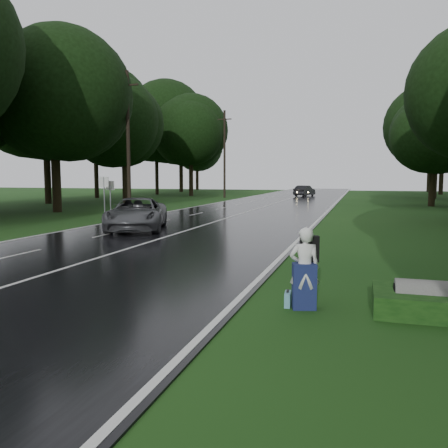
# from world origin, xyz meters

# --- Properties ---
(ground) EXTENTS (160.00, 160.00, 0.00)m
(ground) POSITION_xyz_m (0.00, 0.00, 0.00)
(ground) COLOR #1A3F12
(ground) RESTS_ON ground
(road) EXTENTS (12.00, 140.00, 0.04)m
(road) POSITION_xyz_m (0.00, 20.00, 0.02)
(road) COLOR black
(road) RESTS_ON ground
(lane_center) EXTENTS (0.12, 140.00, 0.01)m
(lane_center) POSITION_xyz_m (0.00, 20.00, 0.04)
(lane_center) COLOR silver
(lane_center) RESTS_ON road
(grey_car) EXTENTS (4.44, 6.33, 1.61)m
(grey_car) POSITION_xyz_m (-2.56, 10.08, 0.84)
(grey_car) COLOR #4B4C50
(grey_car) RESTS_ON road
(far_car) EXTENTS (2.54, 4.61, 1.44)m
(far_car) POSITION_xyz_m (0.90, 51.49, 0.76)
(far_car) COLOR black
(far_car) RESTS_ON road
(hitchhiker) EXTENTS (0.71, 0.67, 1.71)m
(hitchhiker) POSITION_xyz_m (7.26, -1.44, 0.79)
(hitchhiker) COLOR silver
(hitchhiker) RESTS_ON ground
(suitcase) EXTENTS (0.16, 0.43, 0.30)m
(suitcase) POSITION_xyz_m (6.90, -1.35, 0.15)
(suitcase) COLOR #5594A7
(suitcase) RESTS_ON ground
(culvert) EXTENTS (1.36, 0.68, 0.68)m
(culvert) POSITION_xyz_m (9.73, -1.08, 0.00)
(culvert) COLOR slate
(culvert) RESTS_ON ground
(utility_pole_mid) EXTENTS (1.80, 0.28, 10.46)m
(utility_pole_mid) POSITION_xyz_m (-8.50, 20.32, 0.00)
(utility_pole_mid) COLOR black
(utility_pole_mid) RESTS_ON ground
(utility_pole_far) EXTENTS (1.80, 0.28, 10.93)m
(utility_pole_far) POSITION_xyz_m (-8.50, 45.37, 0.00)
(utility_pole_far) COLOR black
(utility_pole_far) RESTS_ON ground
(road_sign_a) EXTENTS (0.65, 0.10, 2.70)m
(road_sign_a) POSITION_xyz_m (-7.20, 14.66, 0.00)
(road_sign_a) COLOR white
(road_sign_a) RESTS_ON ground
(road_sign_b) EXTENTS (0.58, 0.10, 2.43)m
(road_sign_b) POSITION_xyz_m (-7.20, 15.39, 0.00)
(road_sign_b) COLOR white
(road_sign_b) RESTS_ON ground
(tree_left_d) EXTENTS (9.78, 9.78, 15.28)m
(tree_left_d) POSITION_xyz_m (-13.98, 19.06, 0.00)
(tree_left_d) COLOR black
(tree_left_d) RESTS_ON ground
(tree_left_e) EXTENTS (9.13, 9.13, 14.26)m
(tree_left_e) POSITION_xyz_m (-15.06, 31.55, 0.00)
(tree_left_e) COLOR black
(tree_left_e) RESTS_ON ground
(tree_left_f) EXTENTS (10.07, 10.07, 15.74)m
(tree_left_f) POSITION_xyz_m (-14.35, 48.78, 0.00)
(tree_left_f) COLOR black
(tree_left_f) RESTS_ON ground
(tree_right_e) EXTENTS (7.41, 7.41, 11.59)m
(tree_right_e) POSITION_xyz_m (14.41, 34.69, 0.00)
(tree_right_e) COLOR black
(tree_right_e) RESTS_ON ground
(tree_right_f) EXTENTS (9.41, 9.41, 14.70)m
(tree_right_f) POSITION_xyz_m (16.70, 50.20, 0.00)
(tree_right_f) COLOR black
(tree_right_f) RESTS_ON ground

